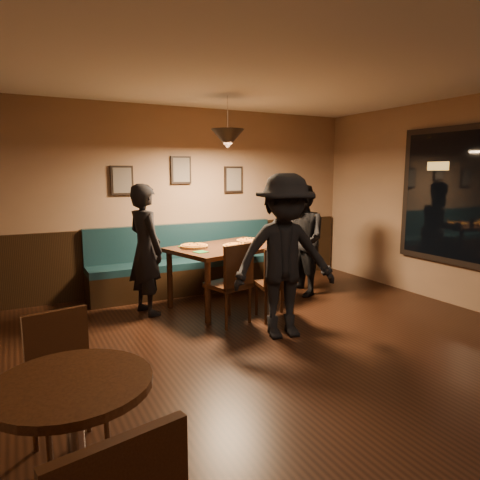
{
  "coord_description": "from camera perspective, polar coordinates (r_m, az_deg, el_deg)",
  "views": [
    {
      "loc": [
        -2.3,
        -2.91,
        1.81
      ],
      "look_at": [
        0.25,
        1.98,
        0.95
      ],
      "focal_mm": 32.43,
      "sensor_mm": 36.0,
      "label": 1
    }
  ],
  "objects": [
    {
      "name": "wall_back",
      "position": [
        6.83,
        -7.79,
        5.33
      ],
      "size": [
        6.0,
        0.0,
        6.0
      ],
      "primitive_type": "plane",
      "rotation": [
        1.57,
        0.0,
        0.0
      ],
      "color": "#8C704F",
      "rests_on": "ground"
    },
    {
      "name": "floor",
      "position": [
        4.13,
        10.18,
        -17.28
      ],
      "size": [
        7.0,
        7.0,
        0.0
      ],
      "primitive_type": "plane",
      "color": "black",
      "rests_on": "ground"
    },
    {
      "name": "cutlery_set",
      "position": [
        5.59,
        -0.09,
        -1.34
      ],
      "size": [
        0.17,
        0.06,
        0.0
      ],
      "primitive_type": "cube",
      "rotation": [
        0.0,
        0.0,
        1.82
      ],
      "color": "silver",
      "rests_on": "dining_table"
    },
    {
      "name": "diner_front",
      "position": [
        4.76,
        5.89,
        -2.17
      ],
      "size": [
        1.28,
        0.89,
        1.81
      ],
      "primitive_type": "imported",
      "rotation": [
        0.0,
        0.0,
        -0.2
      ],
      "color": "black",
      "rests_on": "floor"
    },
    {
      "name": "pizza_b",
      "position": [
        5.8,
        -0.43,
        -0.76
      ],
      "size": [
        0.45,
        0.45,
        0.04
      ],
      "primitive_type": "cylinder",
      "rotation": [
        0.0,
        0.0,
        0.22
      ],
      "color": "orange",
      "rests_on": "dining_table"
    },
    {
      "name": "pizza_c",
      "position": [
        6.24,
        1.29,
        -0.07
      ],
      "size": [
        0.45,
        0.45,
        0.04
      ],
      "primitive_type": "cylinder",
      "rotation": [
        0.0,
        0.0,
        0.22
      ],
      "color": "orange",
      "rests_on": "dining_table"
    },
    {
      "name": "tabasco_bottle",
      "position": [
        6.15,
        2.8,
        0.15
      ],
      "size": [
        0.03,
        0.03,
        0.12
      ],
      "primitive_type": "cylinder",
      "rotation": [
        0.0,
        0.0,
        0.23
      ],
      "color": "#971905",
      "rests_on": "dining_table"
    },
    {
      "name": "diner_right",
      "position": [
        6.47,
        8.04,
        -0.01
      ],
      "size": [
        0.74,
        0.89,
        1.65
      ],
      "primitive_type": "imported",
      "rotation": [
        0.0,
        0.0,
        -1.73
      ],
      "color": "black",
      "rests_on": "floor"
    },
    {
      "name": "cafe_table",
      "position": [
        2.55,
        -20.7,
        -25.14
      ],
      "size": [
        0.78,
        0.78,
        0.82
      ],
      "primitive_type": "cylinder",
      "rotation": [
        0.0,
        0.0,
        0.02
      ],
      "color": "black",
      "rests_on": "floor"
    },
    {
      "name": "soda_glass",
      "position": [
        5.94,
        4.33,
        0.04
      ],
      "size": [
        0.08,
        0.08,
        0.16
      ],
      "primitive_type": "cylinder",
      "rotation": [
        0.0,
        0.0,
        -0.1
      ],
      "color": "black",
      "rests_on": "dining_table"
    },
    {
      "name": "wainscot",
      "position": [
        6.91,
        -7.55,
        -2.15
      ],
      "size": [
        5.88,
        0.06,
        1.0
      ],
      "primitive_type": "cube",
      "color": "black",
      "rests_on": "ground"
    },
    {
      "name": "chair_near_right",
      "position": [
        5.42,
        4.54,
        -5.61
      ],
      "size": [
        0.47,
        0.47,
        0.92
      ],
      "primitive_type": null,
      "rotation": [
        0.0,
        0.0,
        -0.19
      ],
      "color": "black",
      "rests_on": "floor"
    },
    {
      "name": "picture_center",
      "position": [
        6.79,
        -7.78,
        9.11
      ],
      "size": [
        0.32,
        0.04,
        0.42
      ],
      "primitive_type": "cube",
      "color": "black",
      "rests_on": "wall_back"
    },
    {
      "name": "dining_table",
      "position": [
        6.0,
        -1.55,
        -4.64
      ],
      "size": [
        1.73,
        1.35,
        0.82
      ],
      "primitive_type": "cube",
      "rotation": [
        0.0,
        0.0,
        0.26
      ],
      "color": "black",
      "rests_on": "floor"
    },
    {
      "name": "booth_bench",
      "position": [
        6.66,
        -6.75,
        -2.55
      ],
      "size": [
        3.0,
        0.6,
        1.0
      ],
      "primitive_type": null,
      "color": "#0F232D",
      "rests_on": "ground"
    },
    {
      "name": "diner_left",
      "position": [
        5.66,
        -12.3,
        -1.24
      ],
      "size": [
        0.54,
        0.69,
        1.68
      ],
      "primitive_type": "imported",
      "rotation": [
        0.0,
        0.0,
        1.81
      ],
      "color": "black",
      "rests_on": "floor"
    },
    {
      "name": "napkin_b",
      "position": [
        5.48,
        -5.18,
        -1.56
      ],
      "size": [
        0.18,
        0.18,
        0.01
      ],
      "primitive_type": "cube",
      "rotation": [
        0.0,
        0.0,
        0.23
      ],
      "color": "#227F32",
      "rests_on": "dining_table"
    },
    {
      "name": "pizza_a",
      "position": [
        5.81,
        -6.05,
        -0.79
      ],
      "size": [
        0.45,
        0.45,
        0.04
      ],
      "primitive_type": "cylinder",
      "rotation": [
        0.0,
        0.0,
        0.25
      ],
      "color": "orange",
      "rests_on": "dining_table"
    },
    {
      "name": "napkin_a",
      "position": [
        5.91,
        -7.08,
        -0.82
      ],
      "size": [
        0.23,
        0.23,
        0.01
      ],
      "primitive_type": "cube",
      "rotation": [
        0.0,
        0.0,
        0.59
      ],
      "color": "#207829",
      "rests_on": "dining_table"
    },
    {
      "name": "picture_right",
      "position": [
        7.14,
        -0.88,
        7.97
      ],
      "size": [
        0.32,
        0.04,
        0.42
      ],
      "primitive_type": "cube",
      "color": "black",
      "rests_on": "wall_back"
    },
    {
      "name": "picture_left",
      "position": [
        6.54,
        -15.26,
        7.58
      ],
      "size": [
        0.32,
        0.04,
        0.42
      ],
      "primitive_type": "cube",
      "color": "black",
      "rests_on": "wall_back"
    },
    {
      "name": "cafe_chair_far",
      "position": [
        3.11,
        -21.71,
        -17.56
      ],
      "size": [
        0.48,
        0.48,
        0.92
      ],
      "primitive_type": null,
      "rotation": [
        0.0,
        0.0,
        3.33
      ],
      "color": "black",
      "rests_on": "floor"
    },
    {
      "name": "ceiling",
      "position": [
        3.84,
        11.42,
        23.61
      ],
      "size": [
        7.0,
        7.0,
        0.0
      ],
      "primitive_type": "plane",
      "rotation": [
        3.14,
        0.0,
        0.0
      ],
      "color": "silver",
      "rests_on": "ground"
    },
    {
      "name": "chair_near_left",
      "position": [
        5.25,
        -1.62,
        -5.67
      ],
      "size": [
        0.54,
        0.54,
        0.99
      ],
      "primitive_type": null,
      "rotation": [
        0.0,
        0.0,
        0.26
      ],
      "color": "#321B0D",
      "rests_on": "floor"
    },
    {
      "name": "pendant_lamp",
      "position": [
        5.85,
        -1.63,
        13.16
      ],
      "size": [
        0.44,
        0.44,
        0.25
      ],
      "primitive_type": "cone",
      "rotation": [
        3.14,
        0.0,
        0.0
      ],
      "color": "black",
      "rests_on": "ceiling"
    }
  ]
}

